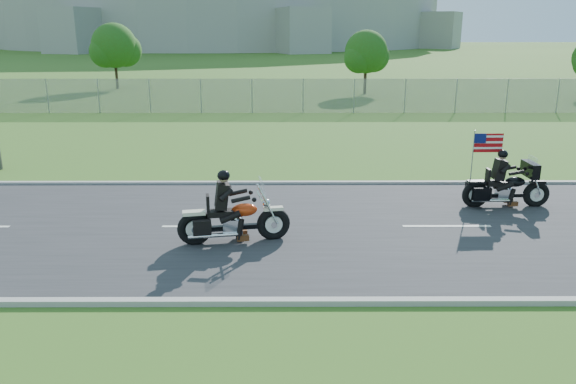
{
  "coord_description": "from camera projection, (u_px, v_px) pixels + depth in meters",
  "views": [
    {
      "loc": [
        -0.01,
        -13.17,
        4.76
      ],
      "look_at": [
        0.04,
        0.0,
        0.93
      ],
      "focal_mm": 35.0,
      "sensor_mm": 36.0,
      "label": 1
    }
  ],
  "objects": [
    {
      "name": "motorcycle_follow",
      "position": [
        506.0,
        188.0,
        15.42
      ],
      "size": [
        2.44,
        0.8,
        2.04
      ],
      "rotation": [
        0.0,
        0.0,
        0.02
      ],
      "color": "black",
      "rests_on": "ground"
    },
    {
      "name": "road",
      "position": [
        287.0,
        227.0,
        13.97
      ],
      "size": [
        120.0,
        8.0,
        0.04
      ],
      "primitive_type": "cube",
      "color": "#28282B",
      "rests_on": "ground"
    },
    {
      "name": "fence",
      "position": [
        201.0,
        96.0,
        32.89
      ],
      "size": [
        60.0,
        0.03,
        2.0
      ],
      "primitive_type": "cube",
      "color": "gray",
      "rests_on": "ground"
    },
    {
      "name": "tree_fence_near",
      "position": [
        367.0,
        54.0,
        42.01
      ],
      "size": [
        3.52,
        3.28,
        4.75
      ],
      "color": "#382316",
      "rests_on": "ground"
    },
    {
      "name": "tree_fence_mid",
      "position": [
        115.0,
        48.0,
        45.69
      ],
      "size": [
        3.96,
        3.69,
        5.3
      ],
      "color": "#382316",
      "rests_on": "ground"
    },
    {
      "name": "curb_north",
      "position": [
        286.0,
        183.0,
        17.85
      ],
      "size": [
        120.0,
        0.18,
        0.12
      ],
      "primitive_type": "cube",
      "color": "#9E9B93",
      "rests_on": "ground"
    },
    {
      "name": "ground",
      "position": [
        287.0,
        228.0,
        13.98
      ],
      "size": [
        420.0,
        420.0,
        0.0
      ],
      "primitive_type": "plane",
      "color": "#2A4E18",
      "rests_on": "ground"
    },
    {
      "name": "curb_south",
      "position": [
        287.0,
        302.0,
        10.07
      ],
      "size": [
        120.0,
        0.18,
        0.12
      ],
      "primitive_type": "cube",
      "color": "#9E9B93",
      "rests_on": "ground"
    },
    {
      "name": "motorcycle_lead",
      "position": [
        233.0,
        220.0,
        12.85
      ],
      "size": [
        2.6,
        0.94,
        1.76
      ],
      "rotation": [
        0.0,
        0.0,
        0.19
      ],
      "color": "black",
      "rests_on": "ground"
    }
  ]
}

